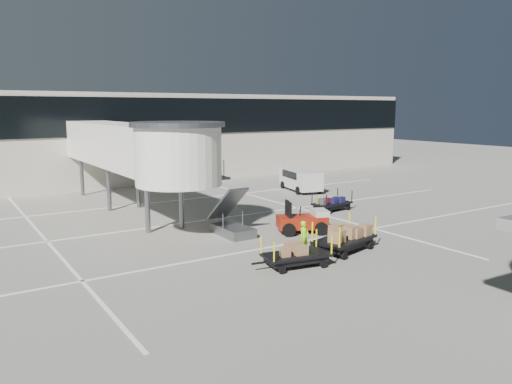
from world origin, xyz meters
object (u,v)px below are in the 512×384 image
box_cart_far (296,256)px  ground_worker (304,237)px  baggage_tug (303,221)px  suitcase_cart (331,204)px  minivan (300,178)px  box_cart_near (345,238)px

box_cart_far → ground_worker: 2.05m
baggage_tug → box_cart_far: (-3.93, -4.46, -0.17)m
suitcase_cart → minivan: size_ratio=0.70×
box_cart_near → minivan: size_ratio=0.84×
baggage_tug → box_cart_far: 5.95m
suitcase_cart → ground_worker: 10.11m
box_cart_far → minivan: (12.36, 15.62, 0.57)m
baggage_tug → minivan: baggage_tug is taller
suitcase_cart → box_cart_far: size_ratio=0.96×
suitcase_cart → minivan: bearing=58.1°
ground_worker → minivan: minivan is taller
baggage_tug → box_cart_near: bearing=-75.2°
baggage_tug → minivan: bearing=76.3°
suitcase_cart → box_cart_near: box_cart_near is taller
baggage_tug → suitcase_cart: size_ratio=0.88×
box_cart_far → minivan: minivan is taller
ground_worker → baggage_tug: bearing=39.0°
box_cart_far → minivan: size_ratio=0.73×
box_cart_near → ground_worker: (-1.83, 0.79, 0.12)m
baggage_tug → ground_worker: 3.94m
suitcase_cart → ground_worker: bearing=-146.9°
baggage_tug → box_cart_far: bearing=-108.1°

